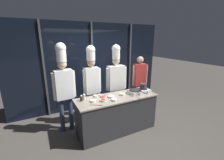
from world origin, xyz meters
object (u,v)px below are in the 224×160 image
Objects in this scene: prep_bowl_garlic at (111,96)px; serving_spoon_slotted at (99,105)px; squeeze_bottle_clear at (84,96)px; prep_bowl_bean_sprouts at (93,101)px; squeeze_bottle_soy at (81,98)px; chef_line at (116,77)px; frying_pan at (135,89)px; prep_bowl_mushrooms at (100,95)px; prep_bowl_ginger at (122,94)px; prep_bowl_onion at (114,100)px; chef_sous at (92,77)px; chef_head at (64,81)px; prep_bowl_chili_flakes at (104,96)px; portable_stove at (139,91)px; stock_pot at (143,86)px; prep_bowl_bell_pepper at (103,100)px; person_guest at (139,78)px; prep_bowl_noodles at (96,96)px.

serving_spoon_slotted is (-0.42, -0.28, -0.01)m from prep_bowl_garlic.
squeeze_bottle_clear reaches higher than prep_bowl_bean_sprouts.
chef_line is at bearing 24.11° from squeeze_bottle_soy.
frying_pan is 0.87m from prep_bowl_mushrooms.
serving_spoon_slotted is (-0.72, -0.27, -0.02)m from prep_bowl_ginger.
chef_sous is at bearing 105.20° from prep_bowl_onion.
chef_head is 0.71m from chef_sous.
prep_bowl_chili_flakes reaches higher than serving_spoon_slotted.
prep_bowl_garlic is 1.17× the size of prep_bowl_chili_flakes.
portable_stove is 0.26× the size of chef_sous.
prep_bowl_mushrooms is at bearing 110.68° from prep_bowl_onion.
portable_stove is 0.98m from prep_bowl_mushrooms.
prep_bowl_bell_pepper is (-1.14, -0.05, -0.15)m from stock_pot.
prep_bowl_garlic is at bearing 25.58° from prep_bowl_bell_pepper.
stock_pot is 0.10× the size of chef_head.
person_guest is at bearing 27.71° from serving_spoon_slotted.
prep_bowl_bell_pepper is at bearing -168.09° from prep_bowl_ginger.
prep_bowl_bean_sprouts is at bearing -34.09° from squeeze_bottle_soy.
person_guest is at bearing 59.60° from stock_pot.
serving_spoon_slotted is 1.29m from chef_line.
prep_bowl_bean_sprouts is 0.99× the size of prep_bowl_ginger.
prep_bowl_garlic is 0.30m from prep_bowl_ginger.
prep_bowl_ginger is at bearing -10.34° from prep_bowl_chili_flakes.
squeeze_bottle_soy is 0.53m from prep_bowl_chili_flakes.
serving_spoon_slotted is (-0.39, -0.07, -0.02)m from prep_bowl_onion.
chef_line reaches higher than frying_pan.
prep_bowl_bell_pepper is 1.06m from chef_line.
prep_bowl_garlic is 0.09× the size of person_guest.
prep_bowl_mushrooms is at bearing 105.31° from prep_bowl_chili_flakes.
serving_spoon_slotted is (-0.16, -0.16, -0.02)m from prep_bowl_bell_pepper.
chef_sous is (0.35, 0.44, 0.30)m from squeeze_bottle_clear.
portable_stove is 0.92m from prep_bowl_chili_flakes.
person_guest is (1.59, 0.42, 0.14)m from prep_bowl_noodles.
squeeze_bottle_clear is 0.24m from prep_bowl_bean_sprouts.
prep_bowl_garlic is (-0.75, 0.07, -0.03)m from portable_stove.
chef_sous is at bearing 3.39° from chef_line.
chef_head is at bearing 5.40° from chef_line.
prep_bowl_onion is (-0.03, -0.21, 0.00)m from prep_bowl_garlic.
prep_bowl_garlic is 1.15m from chef_head.
person_guest is (1.53, 0.01, -0.21)m from chef_sous.
prep_bowl_onion is at bearing 137.04° from chef_head.
squeeze_bottle_clear is at bearing 169.29° from frying_pan.
frying_pan is 3.95× the size of prep_bowl_chili_flakes.
chef_line is (0.62, 0.54, 0.27)m from prep_bowl_chili_flakes.
frying_pan is at bearing 140.23° from chef_sous.
prep_bowl_bean_sprouts is at bearing 126.29° from chef_head.
prep_bowl_mushrooms is 0.44× the size of serving_spoon_slotted.
person_guest is (1.74, 0.65, 0.14)m from prep_bowl_bean_sprouts.
prep_bowl_bell_pepper is at bearing 87.01° from chef_sous.
frying_pan is 0.64m from prep_bowl_garlic.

